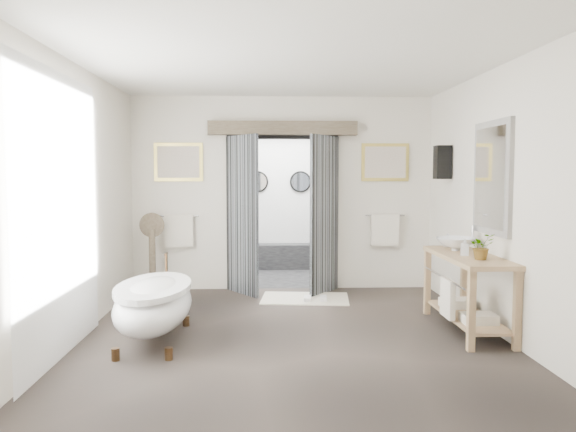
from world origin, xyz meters
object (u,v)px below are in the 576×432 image
(vanity, at_px, (466,286))
(rug, at_px, (305,298))
(clawfoot_tub, at_px, (154,304))
(basin, at_px, (456,244))

(vanity, xyz_separation_m, rug, (-1.66, 1.66, -0.50))
(clawfoot_tub, xyz_separation_m, basin, (3.38, 0.62, 0.53))
(basin, bearing_deg, rug, 157.95)
(clawfoot_tub, xyz_separation_m, vanity, (3.38, 0.27, 0.10))
(clawfoot_tub, relative_size, vanity, 1.05)
(clawfoot_tub, distance_m, basin, 3.48)
(rug, distance_m, basin, 2.31)
(vanity, bearing_deg, rug, 135.05)
(vanity, height_order, basin, basin)
(clawfoot_tub, height_order, basin, basin)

